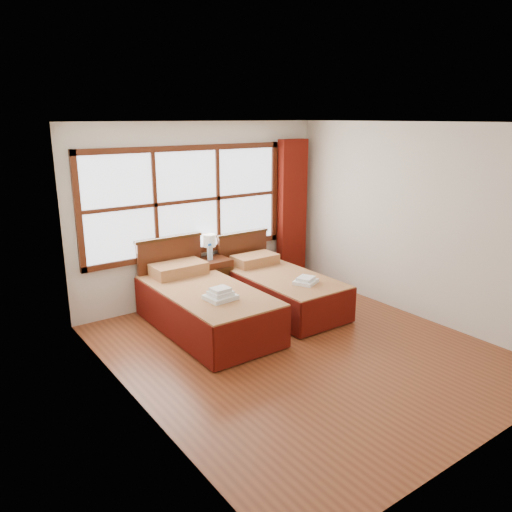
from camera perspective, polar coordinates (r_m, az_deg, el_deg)
floor at (r=6.02m, az=5.04°, el=-10.61°), size 4.50×4.50×0.00m
ceiling at (r=5.40m, az=5.72°, el=14.96°), size 4.50×4.50×0.00m
wall_back at (r=7.37m, az=-6.21°, el=4.94°), size 4.00×0.00×4.00m
wall_left at (r=4.56m, az=-14.01°, el=-2.16°), size 0.00×4.50×4.50m
wall_right at (r=7.02m, az=17.81°, el=3.74°), size 0.00×4.50×4.50m
window at (r=7.19m, az=-7.84°, el=6.23°), size 3.16×0.06×1.56m
curtain at (r=8.18m, az=4.12°, el=5.13°), size 0.50×0.16×2.30m
bed_left at (r=6.47m, az=-5.93°, el=-5.63°), size 1.07×2.09×1.04m
bed_right at (r=7.14m, az=2.76°, el=-3.75°), size 0.98×2.00×0.95m
nightstand at (r=7.40m, az=-5.02°, el=-2.78°), size 0.49×0.48×0.65m
towels_left at (r=5.96m, az=-4.08°, el=-4.44°), size 0.36×0.32×0.14m
towels_right at (r=6.71m, az=5.70°, el=-2.82°), size 0.38×0.36×0.09m
lamp at (r=7.32m, az=-5.35°, el=1.69°), size 0.18×0.18×0.35m
bottle_near at (r=7.24m, az=-5.38°, el=0.38°), size 0.06×0.06×0.24m
bottle_far at (r=7.26m, az=-5.20°, el=0.43°), size 0.06×0.06×0.24m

